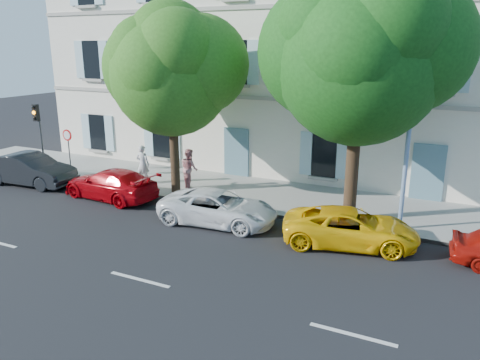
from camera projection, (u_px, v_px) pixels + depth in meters
The scene contains 15 objects.
ground at pixel (210, 231), 16.64m from camera, with size 90.00×90.00×0.00m, color black.
sidewalk at pixel (259, 194), 20.47m from camera, with size 36.00×4.50×0.15m, color #A09E96.
kerb at pixel (238, 209), 18.59m from camera, with size 36.00×0.16×0.16m, color #9E998E.
building at pixel (306, 53), 23.80m from camera, with size 28.00×7.00×12.00m, color silver.
car_dark_sedan at pixel (30, 170), 21.95m from camera, with size 1.58×4.52×1.49m, color black.
car_red_coupe at pixel (111, 184), 20.00m from camera, with size 1.82×4.47×1.30m, color #A9040C.
car_white_coupe at pixel (218, 208), 17.20m from camera, with size 2.02×4.38×1.22m, color white.
car_yellow_supercar at pixel (350, 228), 15.32m from camera, with size 2.02×4.38×1.22m, color yellow.
tree_left at pixel (171, 76), 19.25m from camera, with size 5.01×5.01×7.77m.
tree_right at pixel (359, 62), 15.81m from camera, with size 5.73×5.73×8.83m.
traffic_light at pixel (38, 124), 22.89m from camera, with size 0.27×0.39×3.46m.
road_sign at pixel (68, 143), 22.34m from camera, with size 0.55×0.08×2.37m.
street_lamp at pixel (411, 104), 15.13m from camera, with size 0.26×1.64×7.72m.
pedestrian_a at pixel (143, 164), 21.68m from camera, with size 0.66×0.43×1.80m, color silver.
pedestrian_b at pixel (189, 168), 20.96m from camera, with size 0.87×0.68×1.80m, color tan.
Camera 1 is at (7.72, -13.47, 6.36)m, focal length 35.00 mm.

